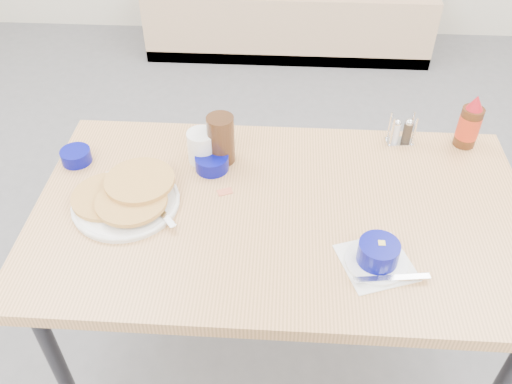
# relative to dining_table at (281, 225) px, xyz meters

# --- Properties ---
(dining_table) EXTENTS (1.40, 0.80, 0.76)m
(dining_table) POSITION_rel_dining_table_xyz_m (0.00, 0.00, 0.00)
(dining_table) COLOR tan
(dining_table) RESTS_ON ground
(pancake_plate) EXTENTS (0.32, 0.30, 0.05)m
(pancake_plate) POSITION_rel_dining_table_xyz_m (-0.44, -0.00, 0.08)
(pancake_plate) COLOR white
(pancake_plate) RESTS_ON dining_table
(coffee_mug) EXTENTS (0.13, 0.09, 0.10)m
(coffee_mug) POSITION_rel_dining_table_xyz_m (-0.25, 0.21, 0.11)
(coffee_mug) COLOR white
(coffee_mug) RESTS_ON dining_table
(grits_setting) EXTENTS (0.23, 0.22, 0.07)m
(grits_setting) POSITION_rel_dining_table_xyz_m (0.25, -0.19, 0.09)
(grits_setting) COLOR white
(grits_setting) RESTS_ON dining_table
(creamer_bowl) EXTENTS (0.09, 0.09, 0.04)m
(creamer_bowl) POSITION_rel_dining_table_xyz_m (-0.64, 0.18, 0.08)
(creamer_bowl) COLOR #05087B
(creamer_bowl) RESTS_ON dining_table
(butter_bowl) EXTENTS (0.10, 0.10, 0.05)m
(butter_bowl) POSITION_rel_dining_table_xyz_m (-0.22, 0.17, 0.08)
(butter_bowl) COLOR #05087B
(butter_bowl) RESTS_ON dining_table
(amber_tumbler) EXTENTS (0.10, 0.10, 0.16)m
(amber_tumbler) POSITION_rel_dining_table_xyz_m (-0.19, 0.21, 0.14)
(amber_tumbler) COLOR #3B2212
(amber_tumbler) RESTS_ON dining_table
(condiment_caddy) EXTENTS (0.09, 0.06, 0.10)m
(condiment_caddy) POSITION_rel_dining_table_xyz_m (0.37, 0.34, 0.10)
(condiment_caddy) COLOR silver
(condiment_caddy) RESTS_ON dining_table
(syrup_bottle) EXTENTS (0.07, 0.07, 0.18)m
(syrup_bottle) POSITION_rel_dining_table_xyz_m (0.58, 0.34, 0.14)
(syrup_bottle) COLOR #47230F
(syrup_bottle) RESTS_ON dining_table
(sugar_wrapper) EXTENTS (0.05, 0.04, 0.00)m
(sugar_wrapper) POSITION_rel_dining_table_xyz_m (-0.17, 0.06, 0.06)
(sugar_wrapper) COLOR #D26546
(sugar_wrapper) RESTS_ON dining_table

